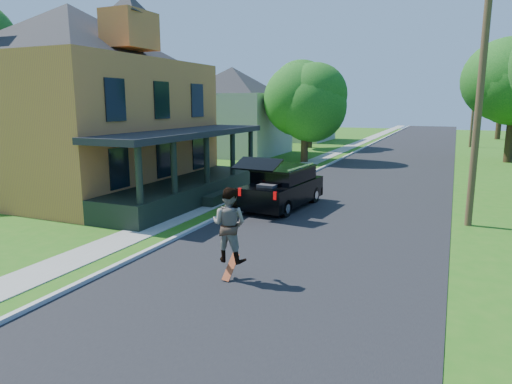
% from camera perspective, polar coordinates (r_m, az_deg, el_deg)
% --- Properties ---
extents(ground, '(140.00, 140.00, 0.00)m').
position_cam_1_polar(ground, '(12.39, 3.79, -9.20)').
color(ground, '#256514').
rests_on(ground, ground).
extents(street, '(8.00, 120.00, 0.02)m').
position_cam_1_polar(street, '(31.49, 16.23, 2.82)').
color(street, black).
rests_on(street, ground).
extents(curb, '(0.15, 120.00, 0.12)m').
position_cam_1_polar(curb, '(32.24, 9.08, 3.31)').
color(curb, '#ACACA6').
rests_on(curb, ground).
extents(sidewalk, '(1.30, 120.00, 0.03)m').
position_cam_1_polar(sidewalk, '(32.66, 6.44, 3.48)').
color(sidewalk, gray).
rests_on(sidewalk, ground).
extents(front_walk, '(6.50, 1.20, 0.03)m').
position_cam_1_polar(front_walk, '(22.02, -14.48, -0.50)').
color(front_walk, gray).
rests_on(front_walk, ground).
extents(main_house, '(15.56, 15.56, 10.10)m').
position_cam_1_polar(main_house, '(23.79, -21.51, 11.86)').
color(main_house, '#B56035').
rests_on(main_house, ground).
extents(neighbor_house_mid, '(12.78, 12.78, 8.30)m').
position_cam_1_polar(neighbor_house_mid, '(39.04, -2.98, 10.94)').
color(neighbor_house_mid, '#A09C8E').
rests_on(neighbor_house_mid, ground).
extents(neighbor_house_far, '(12.78, 12.78, 8.30)m').
position_cam_1_polar(neighbor_house_far, '(53.84, 4.77, 10.96)').
color(neighbor_house_far, '#A09C8E').
rests_on(neighbor_house_far, ground).
extents(black_suv, '(2.28, 5.01, 2.27)m').
position_cam_1_polar(black_suv, '(18.91, 3.34, 0.64)').
color(black_suv, black).
rests_on(black_suv, ground).
extents(skateboarder, '(0.90, 0.70, 1.85)m').
position_cam_1_polar(skateboarder, '(11.14, -3.39, -4.07)').
color(skateboarder, black).
rests_on(skateboarder, ground).
extents(skateboard, '(0.27, 0.49, 0.60)m').
position_cam_1_polar(skateboard, '(11.38, -3.17, -9.45)').
color(skateboard, '#9B330D').
rests_on(skateboard, ground).
extents(tree_left_mid, '(5.72, 5.53, 7.62)m').
position_cam_1_polar(tree_left_mid, '(33.58, 6.16, 11.83)').
color(tree_left_mid, black).
rests_on(tree_left_mid, ground).
extents(tree_left_far, '(6.74, 6.37, 8.73)m').
position_cam_1_polar(tree_left_far, '(44.75, 6.74, 12.93)').
color(tree_left_far, black).
rests_on(tree_left_far, ground).
extents(tree_right_far, '(6.98, 7.14, 9.32)m').
position_cam_1_polar(tree_right_far, '(61.92, 28.41, 11.51)').
color(tree_right_far, black).
rests_on(tree_right_far, ground).
extents(utility_pole_near, '(1.49, 0.31, 8.61)m').
position_cam_1_polar(utility_pole_near, '(17.45, 26.16, 10.47)').
color(utility_pole_near, '#4C3723').
rests_on(utility_pole_near, ground).
extents(utility_pole_far, '(1.46, 0.31, 7.54)m').
position_cam_1_polar(utility_pole_far, '(49.63, 25.53, 9.58)').
color(utility_pole_far, '#4C3723').
rests_on(utility_pole_far, ground).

